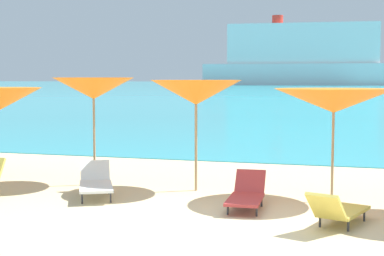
# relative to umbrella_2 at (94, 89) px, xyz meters

# --- Properties ---
(ground_plane) EXTENTS (50.00, 100.00, 0.30)m
(ground_plane) POSITION_rel_umbrella_2_xyz_m (3.65, 7.40, -2.20)
(ground_plane) COLOR beige
(ocean_water) EXTENTS (650.00, 440.00, 0.02)m
(ocean_water) POSITION_rel_umbrella_2_xyz_m (3.65, 224.05, -2.04)
(ocean_water) COLOR #2DADBC
(ocean_water) RESTS_ON ground_plane
(umbrella_2) EXTENTS (1.71, 1.71, 2.28)m
(umbrella_2) POSITION_rel_umbrella_2_xyz_m (0.00, 0.00, 0.00)
(umbrella_2) COLOR #9E7F59
(umbrella_2) RESTS_ON ground_plane
(umbrella_3) EXTENTS (1.96, 1.96, 2.23)m
(umbrella_3) POSITION_rel_umbrella_2_xyz_m (2.26, -0.02, -0.07)
(umbrella_3) COLOR #9E7F59
(umbrella_3) RESTS_ON ground_plane
(umbrella_4) EXTENTS (2.24, 2.24, 2.08)m
(umbrella_4) POSITION_rel_umbrella_2_xyz_m (4.95, -0.28, -0.20)
(umbrella_4) COLOR #9E7F59
(umbrella_4) RESTS_ON ground_plane
(lounge_chair_5) EXTENTS (1.20, 1.59, 0.62)m
(lounge_chair_5) POSITION_rel_umbrella_2_xyz_m (0.60, -1.19, -1.76)
(lounge_chair_5) COLOR white
(lounge_chair_5) RESTS_ON ground_plane
(lounge_chair_6) EXTENTS (0.94, 1.57, 0.63)m
(lounge_chair_6) POSITION_rel_umbrella_2_xyz_m (5.14, -2.19, -1.79)
(lounge_chair_6) COLOR #D8BF4C
(lounge_chair_6) RESTS_ON ground_plane
(lounge_chair_8) EXTENTS (0.63, 1.44, 0.59)m
(lounge_chair_8) POSITION_rel_umbrella_2_xyz_m (3.56, -1.34, -1.80)
(lounge_chair_8) COLOR #A53333
(lounge_chair_8) RESTS_ON ground_plane
(cruise_ship) EXTENTS (68.73, 16.32, 24.19)m
(cruise_ship) POSITION_rel_umbrella_2_xyz_m (-15.37, 193.56, 7.38)
(cruise_ship) COLOR white
(cruise_ship) RESTS_ON ocean_water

